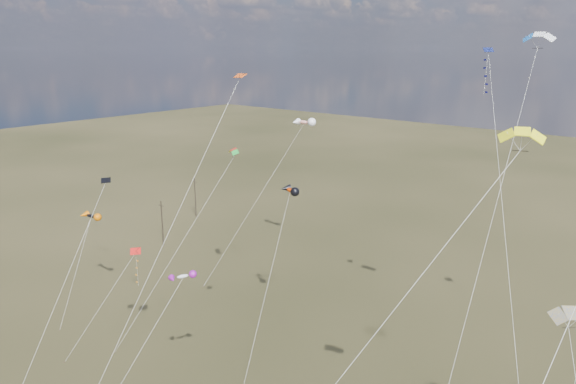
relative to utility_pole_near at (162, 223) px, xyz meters
The scene contains 15 objects.
utility_pole_near is the anchor object (origin of this frame).
utility_pole_far 16.12m from the utility_pole_near, 119.74° to the left, with size 1.40×0.20×8.00m.
diamond_navy_tall 59.05m from the utility_pole_near, ahead, with size 13.86×19.99×32.84m.
diamond_black_mid 44.84m from the utility_pole_near, 45.56° to the right, with size 2.22×12.49×22.20m.
diamond_red_low 33.71m from the utility_pole_near, 41.16° to the right, with size 6.14×7.23×12.54m.
diamond_navy_right 73.92m from the utility_pole_near, 22.53° to the right, with size 4.24×15.57×24.91m.
diamond_orange_center 50.54m from the utility_pole_near, 34.31° to the right, with size 5.77×17.01×30.91m.
parafoil_yellow 69.90m from the utility_pole_near, 19.46° to the right, with size 13.69×21.67×29.17m.
parafoil_blue_white 64.32m from the utility_pole_near, ahead, with size 2.55×20.42×34.47m.
parafoil_striped 66.95m from the utility_pole_near, 12.59° to the right, with size 7.20×8.28×16.60m.
parafoil_tricolor 30.06m from the utility_pole_near, 14.45° to the right, with size 3.25×18.34×21.28m.
novelty_black_orange 21.40m from the utility_pole_near, 62.11° to the right, with size 5.45×8.31×12.37m.
novelty_orange_black 38.39m from the utility_pole_near, 12.99° to the right, with size 6.09×14.31×18.39m.
novelty_white_purple 43.29m from the utility_pole_near, 33.65° to the right, with size 2.98×11.00×13.50m.
novelty_redwhite_stripe 30.74m from the utility_pole_near, 22.77° to the left, with size 7.25×16.65×23.02m.
Camera 1 is at (31.47, -19.61, 32.73)m, focal length 32.00 mm.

